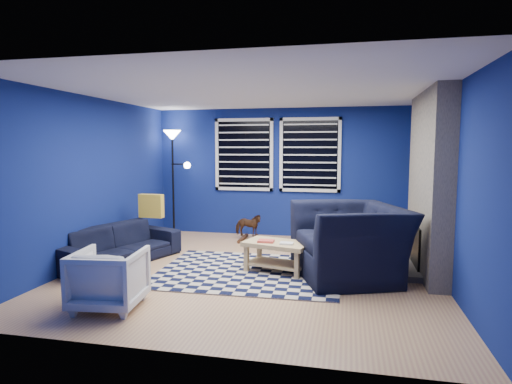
% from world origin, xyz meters
% --- Properties ---
extents(floor, '(5.00, 5.00, 0.00)m').
position_xyz_m(floor, '(0.00, 0.00, 0.00)').
color(floor, tan).
rests_on(floor, ground).
extents(ceiling, '(5.00, 5.00, 0.00)m').
position_xyz_m(ceiling, '(0.00, 0.00, 2.50)').
color(ceiling, white).
rests_on(ceiling, wall_back).
extents(wall_back, '(5.00, 0.00, 5.00)m').
position_xyz_m(wall_back, '(0.00, 2.50, 1.25)').
color(wall_back, navy).
rests_on(wall_back, floor).
extents(wall_left, '(0.00, 5.00, 5.00)m').
position_xyz_m(wall_left, '(-2.50, 0.00, 1.25)').
color(wall_left, navy).
rests_on(wall_left, floor).
extents(wall_right, '(0.00, 5.00, 5.00)m').
position_xyz_m(wall_right, '(2.50, 0.00, 1.25)').
color(wall_right, navy).
rests_on(wall_right, floor).
extents(fireplace, '(0.65, 2.00, 2.50)m').
position_xyz_m(fireplace, '(2.36, 0.50, 1.20)').
color(fireplace, gray).
rests_on(fireplace, floor).
extents(window_left, '(1.17, 0.06, 1.42)m').
position_xyz_m(window_left, '(-0.75, 2.46, 1.60)').
color(window_left, black).
rests_on(window_left, wall_back).
extents(window_right, '(1.17, 0.06, 1.42)m').
position_xyz_m(window_right, '(0.55, 2.46, 1.60)').
color(window_right, black).
rests_on(window_right, wall_back).
extents(tv, '(0.07, 1.00, 0.58)m').
position_xyz_m(tv, '(2.45, 2.00, 1.40)').
color(tv, black).
rests_on(tv, wall_right).
extents(rug, '(2.54, 2.06, 0.02)m').
position_xyz_m(rug, '(-0.06, -0.07, 0.01)').
color(rug, black).
rests_on(rug, floor).
extents(sofa, '(2.09, 1.40, 0.57)m').
position_xyz_m(sofa, '(-2.10, -0.02, 0.28)').
color(sofa, black).
rests_on(sofa, floor).
extents(armchair_big, '(1.86, 1.75, 0.97)m').
position_xyz_m(armchair_big, '(1.31, 0.02, 0.49)').
color(armchair_big, black).
rests_on(armchair_big, floor).
extents(armchair_bent, '(0.78, 0.80, 0.65)m').
position_xyz_m(armchair_bent, '(-1.24, -1.69, 0.33)').
color(armchair_bent, gray).
rests_on(armchair_bent, floor).
extents(rocking_horse, '(0.25, 0.52, 0.44)m').
position_xyz_m(rocking_horse, '(-0.54, 1.93, 0.29)').
color(rocking_horse, '#412914').
rests_on(rocking_horse, floor).
extents(coffee_table, '(1.00, 0.74, 0.45)m').
position_xyz_m(coffee_table, '(0.32, 0.03, 0.31)').
color(coffee_table, tan).
rests_on(coffee_table, rug).
extents(cabinet, '(0.56, 0.39, 0.55)m').
position_xyz_m(cabinet, '(1.68, 2.02, 0.24)').
color(cabinet, tan).
rests_on(cabinet, floor).
extents(floor_lamp, '(0.57, 0.35, 2.08)m').
position_xyz_m(floor_lamp, '(-2.12, 2.20, 1.70)').
color(floor_lamp, black).
rests_on(floor_lamp, floor).
extents(throw_pillow, '(0.42, 0.13, 0.39)m').
position_xyz_m(throw_pillow, '(-1.95, 0.81, 0.76)').
color(throw_pillow, gold).
rests_on(throw_pillow, sofa).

